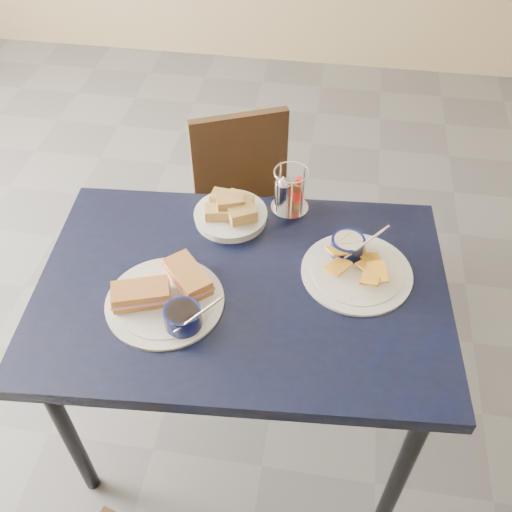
# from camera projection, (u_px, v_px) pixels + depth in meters

# --- Properties ---
(ground) EXTENTS (6.00, 6.00, 0.00)m
(ground) POSITION_uv_depth(u_px,v_px,m) (274.00, 385.00, 2.12)
(ground) COLOR #54555A
(ground) RESTS_ON ground
(dining_table) EXTENTS (1.11, 0.79, 0.75)m
(dining_table) POSITION_uv_depth(u_px,v_px,m) (243.00, 304.00, 1.52)
(dining_table) COLOR black
(dining_table) RESTS_ON ground
(chair_far) EXTENTS (0.47, 0.47, 0.77)m
(chair_far) POSITION_uv_depth(u_px,v_px,m) (253.00, 202.00, 2.17)
(chair_far) COLOR #321F10
(chair_far) RESTS_ON ground
(sandwich_plate) EXTENTS (0.31, 0.30, 0.12)m
(sandwich_plate) POSITION_uv_depth(u_px,v_px,m) (168.00, 297.00, 1.41)
(sandwich_plate) COLOR white
(sandwich_plate) RESTS_ON dining_table
(plantain_plate) EXTENTS (0.29, 0.29, 0.12)m
(plantain_plate) POSITION_uv_depth(u_px,v_px,m) (354.00, 263.00, 1.50)
(plantain_plate) COLOR white
(plantain_plate) RESTS_ON dining_table
(bread_basket) EXTENTS (0.21, 0.21, 0.08)m
(bread_basket) POSITION_uv_depth(u_px,v_px,m) (231.00, 212.00, 1.62)
(bread_basket) COLOR white
(bread_basket) RESTS_ON dining_table
(condiment_caddy) EXTENTS (0.11, 0.11, 0.14)m
(condiment_caddy) POSITION_uv_depth(u_px,v_px,m) (289.00, 193.00, 1.63)
(condiment_caddy) COLOR silver
(condiment_caddy) RESTS_ON dining_table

